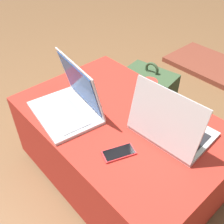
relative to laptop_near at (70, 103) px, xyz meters
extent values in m
plane|color=brown|center=(0.20, 0.16, -0.50)|extent=(14.00, 14.00, 0.00)
cube|color=maroon|center=(0.20, 0.16, -0.47)|extent=(0.98, 0.66, 0.05)
cube|color=#B22D23|center=(0.20, 0.16, -0.25)|extent=(1.03, 0.69, 0.40)
cube|color=silver|center=(0.00, -0.03, -0.05)|extent=(0.37, 0.30, 0.02)
cube|color=#9E9EA3|center=(-0.01, -0.04, -0.04)|extent=(0.32, 0.18, 0.00)
cube|color=silver|center=(0.01, 0.06, 0.08)|extent=(0.35, 0.11, 0.25)
cube|color=#1E4799|center=(0.01, 0.06, 0.08)|extent=(0.31, 0.09, 0.22)
cube|color=silver|center=(0.42, 0.26, -0.05)|extent=(0.34, 0.27, 0.02)
cube|color=#232328|center=(0.42, 0.27, -0.04)|extent=(0.30, 0.15, 0.00)
cube|color=silver|center=(0.43, 0.16, 0.08)|extent=(0.33, 0.08, 0.24)
cube|color=green|center=(0.43, 0.17, 0.08)|extent=(0.29, 0.07, 0.22)
cube|color=red|center=(0.35, -0.01, -0.05)|extent=(0.11, 0.15, 0.01)
cube|color=black|center=(0.35, -0.01, -0.05)|extent=(0.10, 0.14, 0.00)
cube|color=#385133|center=(-0.01, 0.60, -0.29)|extent=(0.34, 0.22, 0.42)
cube|color=#2F452B|center=(-0.02, 0.70, -0.37)|extent=(0.26, 0.10, 0.19)
torus|color=#385133|center=(-0.01, 0.60, -0.06)|extent=(0.09, 0.03, 0.09)
cylinder|color=red|center=(0.17, 0.37, -0.01)|extent=(0.08, 0.08, 0.10)
torus|color=red|center=(0.21, 0.37, -0.01)|extent=(0.07, 0.01, 0.07)
camera|label=1|loc=(0.87, -0.51, 0.77)|focal=42.00mm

